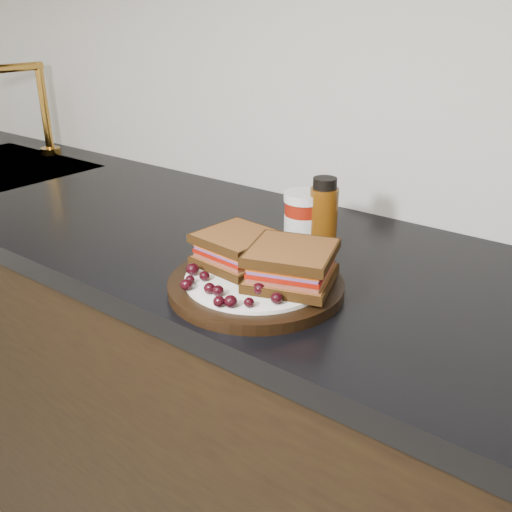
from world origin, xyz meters
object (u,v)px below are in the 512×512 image
Objects in this scene: sandwich_left at (237,249)px; oil_bottle at (323,216)px; plate at (256,285)px; condiment_jar at (303,221)px.

sandwich_left is 0.83× the size of oil_bottle.
plate is 1.98× the size of oil_bottle.
condiment_jar is at bearing 89.07° from sandwich_left.
condiment_jar is at bearing -174.05° from oil_bottle.
plate is 0.21m from oil_bottle.
oil_bottle reaches higher than condiment_jar.
oil_bottle is at bearing 5.95° from condiment_jar.
sandwich_left is at bearing 157.90° from plate.
oil_bottle is (0.00, 0.20, 0.06)m from plate.
plate is at bearing -78.77° from condiment_jar.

